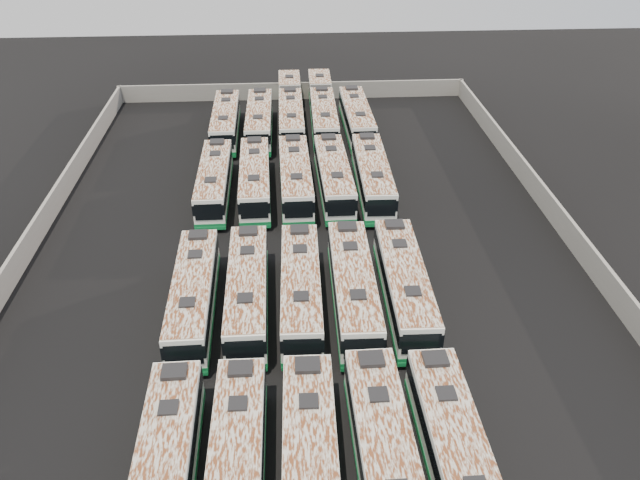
# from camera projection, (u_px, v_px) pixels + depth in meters

# --- Properties ---
(ground) EXTENTS (140.00, 140.00, 0.00)m
(ground) POSITION_uv_depth(u_px,v_px,m) (303.00, 250.00, 51.86)
(ground) COLOR black
(ground) RESTS_ON ground
(perimeter_wall) EXTENTS (45.20, 73.20, 2.20)m
(perimeter_wall) POSITION_uv_depth(u_px,v_px,m) (303.00, 238.00, 51.27)
(perimeter_wall) COLOR slate
(perimeter_wall) RESTS_ON ground
(bus_front_far_left) EXTENTS (2.95, 13.07, 3.68)m
(bus_front_far_left) POSITION_uv_depth(u_px,v_px,m) (165.00, 473.00, 31.27)
(bus_front_far_left) COLOR white
(bus_front_far_left) RESTS_ON ground
(bus_front_left) EXTENTS (2.82, 12.88, 3.63)m
(bus_front_left) POSITION_uv_depth(u_px,v_px,m) (237.00, 467.00, 31.59)
(bus_front_left) COLOR white
(bus_front_left) RESTS_ON ground
(bus_front_center) EXTENTS (3.09, 13.34, 3.75)m
(bus_front_center) POSITION_uv_depth(u_px,v_px,m) (310.00, 467.00, 31.53)
(bus_front_center) COLOR white
(bus_front_center) RESTS_ON ground
(bus_front_right) EXTENTS (3.02, 13.45, 3.78)m
(bus_front_right) POSITION_uv_depth(u_px,v_px,m) (386.00, 460.00, 31.87)
(bus_front_right) COLOR white
(bus_front_right) RESTS_ON ground
(bus_front_far_right) EXTENTS (2.93, 13.20, 3.72)m
(bus_front_far_right) POSITION_uv_depth(u_px,v_px,m) (456.00, 457.00, 32.05)
(bus_front_far_right) COLOR white
(bus_front_far_right) RESTS_ON ground
(bus_midfront_far_left) EXTENTS (2.94, 12.93, 3.63)m
(bus_midfront_far_left) POSITION_uv_depth(u_px,v_px,m) (194.00, 295.00, 43.60)
(bus_midfront_far_left) COLOR white
(bus_midfront_far_left) RESTS_ON ground
(bus_midfront_left) EXTENTS (2.88, 13.02, 3.67)m
(bus_midfront_left) POSITION_uv_depth(u_px,v_px,m) (248.00, 291.00, 43.96)
(bus_midfront_left) COLOR white
(bus_midfront_left) RESTS_ON ground
(bus_midfront_center) EXTENTS (3.01, 13.07, 3.67)m
(bus_midfront_center) POSITION_uv_depth(u_px,v_px,m) (301.00, 290.00, 44.12)
(bus_midfront_center) COLOR white
(bus_midfront_center) RESTS_ON ground
(bus_midfront_right) EXTENTS (3.01, 13.44, 3.78)m
(bus_midfront_right) POSITION_uv_depth(u_px,v_px,m) (353.00, 288.00, 44.19)
(bus_midfront_right) COLOR white
(bus_midfront_right) RESTS_ON ground
(bus_midfront_far_right) EXTENTS (3.05, 13.37, 3.76)m
(bus_midfront_far_right) POSITION_uv_depth(u_px,v_px,m) (404.00, 285.00, 44.53)
(bus_midfront_far_right) COLOR white
(bus_midfront_far_right) RESTS_ON ground
(bus_midback_far_left) EXTENTS (2.80, 12.84, 3.61)m
(bus_midback_far_left) POSITION_uv_depth(u_px,v_px,m) (214.00, 181.00, 58.31)
(bus_midback_far_left) COLOR white
(bus_midback_far_left) RESTS_ON ground
(bus_midback_left) EXTENTS (3.02, 13.05, 3.66)m
(bus_midback_left) POSITION_uv_depth(u_px,v_px,m) (255.00, 179.00, 58.58)
(bus_midback_left) COLOR white
(bus_midback_left) RESTS_ON ground
(bus_midback_center) EXTENTS (3.00, 13.33, 3.75)m
(bus_midback_center) POSITION_uv_depth(u_px,v_px,m) (295.00, 178.00, 58.71)
(bus_midback_center) COLOR white
(bus_midback_center) RESTS_ON ground
(bus_midback_right) EXTENTS (3.06, 13.28, 3.73)m
(bus_midback_right) POSITION_uv_depth(u_px,v_px,m) (334.00, 177.00, 58.97)
(bus_midback_right) COLOR white
(bus_midback_right) RESTS_ON ground
(bus_midback_far_right) EXTENTS (3.07, 13.44, 3.78)m
(bus_midback_far_right) POSITION_uv_depth(u_px,v_px,m) (373.00, 176.00, 58.98)
(bus_midback_far_right) COLOR white
(bus_midback_far_right) RESTS_ON ground
(bus_back_far_left) EXTENTS (2.91, 13.04, 3.67)m
(bus_back_far_left) POSITION_uv_depth(u_px,v_px,m) (226.00, 122.00, 70.66)
(bus_back_far_left) COLOR white
(bus_back_far_left) RESTS_ON ground
(bus_back_left) EXTENTS (2.87, 13.19, 3.71)m
(bus_back_left) POSITION_uv_depth(u_px,v_px,m) (259.00, 121.00, 70.83)
(bus_back_left) COLOR white
(bus_back_left) RESTS_ON ground
(bus_back_center) EXTENTS (2.78, 20.17, 3.66)m
(bus_back_center) POSITION_uv_depth(u_px,v_px,m) (291.00, 109.00, 74.21)
(bus_back_center) COLOR white
(bus_back_center) RESTS_ON ground
(bus_back_right) EXTENTS (3.09, 20.43, 3.70)m
(bus_back_right) POSITION_uv_depth(u_px,v_px,m) (322.00, 108.00, 74.38)
(bus_back_right) COLOR white
(bus_back_right) RESTS_ON ground
(bus_back_far_right) EXTENTS (2.95, 13.28, 3.74)m
(bus_back_far_right) POSITION_uv_depth(u_px,v_px,m) (357.00, 118.00, 71.51)
(bus_back_far_right) COLOR white
(bus_back_far_right) RESTS_ON ground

